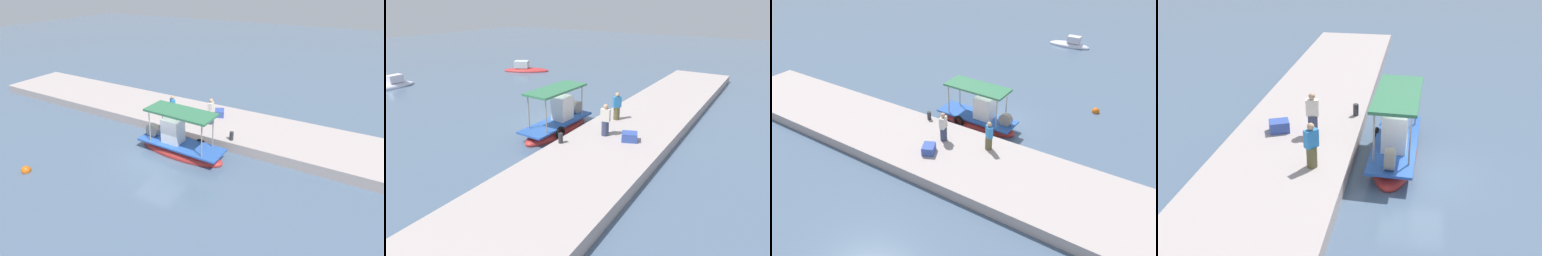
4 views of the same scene
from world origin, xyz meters
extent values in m
plane|color=slate|center=(0.00, 0.00, 0.00)|extent=(120.00, 120.00, 0.00)
cube|color=#B1A3A0|center=(0.00, -4.86, 0.31)|extent=(36.00, 5.04, 0.61)
ellipsoid|color=red|center=(-1.01, -0.81, 0.10)|extent=(5.39, 1.82, 0.90)
cube|color=#2A57B1|center=(-1.01, -0.81, 0.60)|extent=(5.17, 1.81, 0.10)
cube|color=silver|center=(-0.48, -0.83, 1.31)|extent=(1.13, 0.94, 1.52)
cylinder|color=gray|center=(0.72, -0.24, 1.55)|extent=(0.07, 0.07, 1.99)
cylinder|color=gray|center=(0.68, -1.49, 1.55)|extent=(0.07, 0.07, 1.99)
cylinder|color=gray|center=(-2.70, -0.13, 1.55)|extent=(0.07, 0.07, 1.99)
cylinder|color=gray|center=(-2.74, -1.38, 1.55)|extent=(0.07, 0.07, 1.99)
cube|color=#367A51|center=(-1.01, -0.81, 2.61)|extent=(3.97, 1.78, 0.12)
torus|color=black|center=(-1.84, -1.64, 0.40)|extent=(0.75, 0.20, 0.74)
cylinder|color=gray|center=(1.02, -0.88, 1.00)|extent=(0.81, 0.38, 0.80)
cylinder|color=#363F5D|center=(-1.24, -4.14, 1.02)|extent=(0.44, 0.44, 0.81)
cube|color=silver|center=(-1.24, -4.14, 1.75)|extent=(0.34, 0.52, 0.67)
sphere|color=tan|center=(-1.24, -4.14, 2.22)|extent=(0.26, 0.26, 0.26)
cylinder|color=brown|center=(1.30, -3.56, 1.00)|extent=(0.52, 0.52, 0.78)
cube|color=#3186D3|center=(1.30, -3.56, 1.71)|extent=(0.53, 0.51, 0.64)
sphere|color=tan|center=(1.30, -3.56, 2.16)|extent=(0.25, 0.25, 0.25)
cylinder|color=#2D2D33|center=(-3.32, -2.72, 0.87)|extent=(0.24, 0.24, 0.52)
cube|color=#3650A9|center=(-1.24, -5.54, 0.84)|extent=(0.88, 0.96, 0.46)
sphere|color=orange|center=(5.12, 4.82, 0.10)|extent=(0.48, 0.48, 0.48)
ellipsoid|color=silver|center=(-0.63, 17.86, 0.09)|extent=(4.16, 1.50, 0.69)
cube|color=silver|center=(-0.21, 17.85, 0.77)|extent=(1.26, 0.88, 0.66)
camera|label=1|loc=(-9.03, 12.05, 9.13)|focal=28.28mm
camera|label=2|loc=(-15.25, -11.36, 7.29)|focal=29.89mm
camera|label=3|loc=(7.93, -16.80, 11.14)|focal=31.17mm
camera|label=4|loc=(14.51, -0.07, 8.61)|focal=42.09mm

